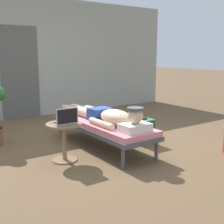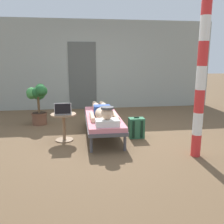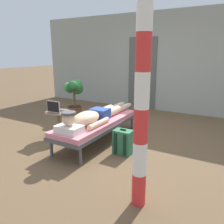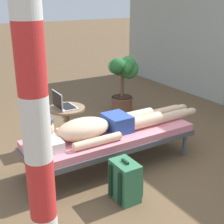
{
  "view_description": "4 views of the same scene",
  "coord_description": "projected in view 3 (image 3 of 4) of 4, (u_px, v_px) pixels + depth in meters",
  "views": [
    {
      "loc": [
        -2.6,
        -3.85,
        1.45
      ],
      "look_at": [
        -0.08,
        -0.25,
        0.58
      ],
      "focal_mm": 47.78,
      "sensor_mm": 36.0,
      "label": 1
    },
    {
      "loc": [
        -0.62,
        -4.87,
        1.54
      ],
      "look_at": [
        0.03,
        -0.29,
        0.53
      ],
      "focal_mm": 39.16,
      "sensor_mm": 36.0,
      "label": 2
    },
    {
      "loc": [
        2.06,
        -3.39,
        1.61
      ],
      "look_at": [
        0.09,
        0.05,
        0.56
      ],
      "focal_mm": 36.2,
      "sensor_mm": 36.0,
      "label": 3
    },
    {
      "loc": [
        2.74,
        -1.84,
        1.91
      ],
      "look_at": [
        -0.34,
        0.06,
        0.57
      ],
      "focal_mm": 51.69,
      "sensor_mm": 36.0,
      "label": 4
    }
  ],
  "objects": [
    {
      "name": "laptop",
      "position": [
        56.0,
        109.0,
        4.24
      ],
      "size": [
        0.31,
        0.24,
        0.23
      ],
      "color": "silver",
      "rests_on": "side_table"
    },
    {
      "name": "potted_plant",
      "position": [
        74.0,
        93.0,
        5.67
      ],
      "size": [
        0.49,
        0.57,
        0.97
      ],
      "color": "brown",
      "rests_on": "ground"
    },
    {
      "name": "lounge_chair",
      "position": [
        97.0,
        124.0,
        4.14
      ],
      "size": [
        0.68,
        1.99,
        0.42
      ],
      "color": "#4C4C51",
      "rests_on": "ground"
    },
    {
      "name": "house_wall_back",
      "position": [
        154.0,
        62.0,
        6.37
      ],
      "size": [
        7.6,
        0.2,
        2.7
      ],
      "primitive_type": "cube",
      "color": "#999E93",
      "rests_on": "ground"
    },
    {
      "name": "house_door_panel",
      "position": [
        142.0,
        74.0,
        6.52
      ],
      "size": [
        0.84,
        0.03,
        2.04
      ],
      "primitive_type": "cube",
      "color": "#545651",
      "rests_on": "ground"
    },
    {
      "name": "person_reclining",
      "position": [
        94.0,
        116.0,
        4.01
      ],
      "size": [
        0.53,
        2.17,
        0.33
      ],
      "color": "white",
      "rests_on": "lounge_chair"
    },
    {
      "name": "ground_plane",
      "position": [
        106.0,
        141.0,
        4.24
      ],
      "size": [
        40.0,
        40.0,
        0.0
      ],
      "primitive_type": "plane",
      "color": "brown"
    },
    {
      "name": "backpack",
      "position": [
        123.0,
        142.0,
        3.68
      ],
      "size": [
        0.3,
        0.26,
        0.42
      ],
      "color": "#33724C",
      "rests_on": "ground"
    },
    {
      "name": "side_table",
      "position": [
        59.0,
        120.0,
        4.34
      ],
      "size": [
        0.48,
        0.48,
        0.52
      ],
      "color": "#8C6B4C",
      "rests_on": "ground"
    },
    {
      "name": "porch_post",
      "position": [
        142.0,
        91.0,
        2.18
      ],
      "size": [
        0.15,
        0.15,
        2.51
      ],
      "color": "red",
      "rests_on": "ground"
    }
  ]
}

